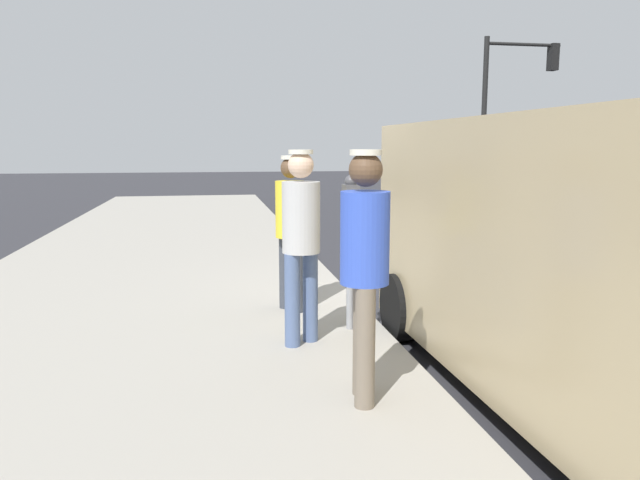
{
  "coord_description": "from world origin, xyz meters",
  "views": [
    {
      "loc": [
        2.68,
        6.51,
        1.94
      ],
      "look_at": [
        1.65,
        0.92,
        1.05
      ],
      "focal_mm": 33.66,
      "sensor_mm": 36.0,
      "label": 1
    }
  ],
  "objects_px": {
    "parking_meter_near": "(350,226)",
    "parked_van": "(630,262)",
    "pedestrian_in_blue": "(365,259)",
    "traffic_light_corner": "(510,94)",
    "pedestrian_in_yellow": "(291,223)",
    "pedestrian_in_gray": "(301,234)"
  },
  "relations": [
    {
      "from": "traffic_light_corner",
      "to": "pedestrian_in_blue",
      "type": "bearing_deg",
      "value": 59.01
    },
    {
      "from": "pedestrian_in_blue",
      "to": "traffic_light_corner",
      "type": "bearing_deg",
      "value": -120.99
    },
    {
      "from": "pedestrian_in_blue",
      "to": "traffic_light_corner",
      "type": "height_order",
      "value": "traffic_light_corner"
    },
    {
      "from": "pedestrian_in_yellow",
      "to": "parked_van",
      "type": "relative_size",
      "value": 0.32
    },
    {
      "from": "parking_meter_near",
      "to": "pedestrian_in_gray",
      "type": "xyz_separation_m",
      "value": [
        0.54,
        0.35,
        -0.01
      ]
    },
    {
      "from": "pedestrian_in_gray",
      "to": "pedestrian_in_yellow",
      "type": "bearing_deg",
      "value": -93.3
    },
    {
      "from": "pedestrian_in_gray",
      "to": "parked_van",
      "type": "relative_size",
      "value": 0.34
    },
    {
      "from": "pedestrian_in_yellow",
      "to": "parked_van",
      "type": "distance_m",
      "value": 3.43
    },
    {
      "from": "parking_meter_near",
      "to": "pedestrian_in_blue",
      "type": "relative_size",
      "value": 0.86
    },
    {
      "from": "parking_meter_near",
      "to": "parked_van",
      "type": "relative_size",
      "value": 0.29
    },
    {
      "from": "parking_meter_near",
      "to": "parked_van",
      "type": "xyz_separation_m",
      "value": [
        -1.5,
        2.01,
        -0.03
      ]
    },
    {
      "from": "parking_meter_near",
      "to": "parked_van",
      "type": "bearing_deg",
      "value": 126.78
    },
    {
      "from": "parking_meter_near",
      "to": "pedestrian_in_blue",
      "type": "xyz_separation_m",
      "value": [
        0.3,
        1.67,
        -0.01
      ]
    },
    {
      "from": "pedestrian_in_blue",
      "to": "parked_van",
      "type": "xyz_separation_m",
      "value": [
        -1.79,
        0.34,
        -0.02
      ]
    },
    {
      "from": "pedestrian_in_gray",
      "to": "parked_van",
      "type": "height_order",
      "value": "parked_van"
    },
    {
      "from": "parking_meter_near",
      "to": "traffic_light_corner",
      "type": "bearing_deg",
      "value": -123.43
    },
    {
      "from": "pedestrian_in_blue",
      "to": "parked_van",
      "type": "distance_m",
      "value": 1.83
    },
    {
      "from": "pedestrian_in_blue",
      "to": "traffic_light_corner",
      "type": "relative_size",
      "value": 0.34
    },
    {
      "from": "pedestrian_in_blue",
      "to": "parked_van",
      "type": "bearing_deg",
      "value": 169.27
    },
    {
      "from": "pedestrian_in_gray",
      "to": "parked_van",
      "type": "distance_m",
      "value": 2.62
    },
    {
      "from": "pedestrian_in_blue",
      "to": "pedestrian_in_yellow",
      "type": "distance_m",
      "value": 2.47
    },
    {
      "from": "parking_meter_near",
      "to": "pedestrian_in_gray",
      "type": "height_order",
      "value": "pedestrian_in_gray"
    }
  ]
}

